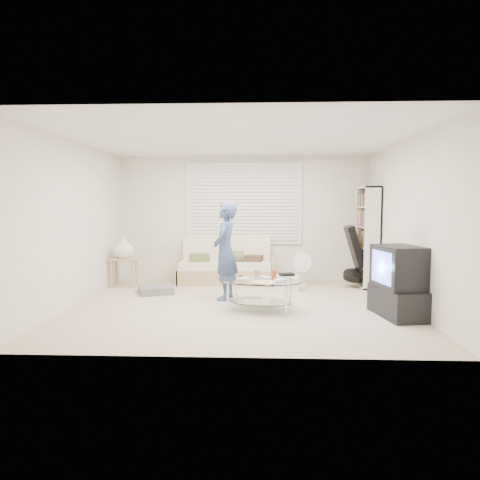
{
  "coord_description": "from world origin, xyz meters",
  "views": [
    {
      "loc": [
        0.28,
        -6.42,
        1.53
      ],
      "look_at": [
        0.0,
        0.3,
        0.97
      ],
      "focal_mm": 32.0,
      "sensor_mm": 36.0,
      "label": 1
    }
  ],
  "objects_px": {
    "futon_sofa": "(226,268)",
    "bookshelf": "(367,237)",
    "coffee_table": "(260,286)",
    "tv_unit": "(398,282)"
  },
  "relations": [
    {
      "from": "futon_sofa",
      "to": "bookshelf",
      "type": "height_order",
      "value": "bookshelf"
    },
    {
      "from": "futon_sofa",
      "to": "tv_unit",
      "type": "xyz_separation_m",
      "value": [
        2.54,
        -2.44,
        0.17
      ]
    },
    {
      "from": "futon_sofa",
      "to": "coffee_table",
      "type": "bearing_deg",
      "value": -73.08
    },
    {
      "from": "futon_sofa",
      "to": "tv_unit",
      "type": "height_order",
      "value": "tv_unit"
    },
    {
      "from": "bookshelf",
      "to": "futon_sofa",
      "type": "bearing_deg",
      "value": 174.72
    },
    {
      "from": "futon_sofa",
      "to": "tv_unit",
      "type": "bearing_deg",
      "value": -43.92
    },
    {
      "from": "tv_unit",
      "to": "coffee_table",
      "type": "xyz_separation_m",
      "value": [
        -1.88,
        0.27,
        -0.11
      ]
    },
    {
      "from": "bookshelf",
      "to": "coffee_table",
      "type": "relative_size",
      "value": 1.39
    },
    {
      "from": "bookshelf",
      "to": "coffee_table",
      "type": "bearing_deg",
      "value": -135.99
    },
    {
      "from": "futon_sofa",
      "to": "bookshelf",
      "type": "relative_size",
      "value": 1.01
    }
  ]
}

